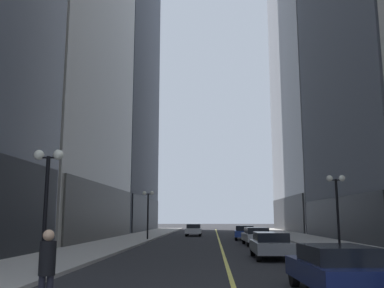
{
  "coord_description": "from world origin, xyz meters",
  "views": [
    {
      "loc": [
        -0.63,
        -4.85,
        2.06
      ],
      "look_at": [
        -1.92,
        22.88,
        6.86
      ],
      "focal_mm": 39.77,
      "sensor_mm": 36.0,
      "label": 1
    }
  ],
  "objects_px": {
    "car_navy": "(336,268)",
    "car_white": "(194,229)",
    "car_silver": "(256,236)",
    "pedestrian_in_black_coat": "(47,266)",
    "car_grey": "(270,244)",
    "street_lamp_left_far": "(148,204)",
    "car_blue": "(244,232)",
    "street_lamp_right_mid": "(337,196)",
    "street_lamp_left_near": "(47,183)"
  },
  "relations": [
    {
      "from": "car_navy",
      "to": "car_white",
      "type": "height_order",
      "value": "same"
    },
    {
      "from": "car_silver",
      "to": "pedestrian_in_black_coat",
      "type": "relative_size",
      "value": 2.43
    },
    {
      "from": "car_grey",
      "to": "street_lamp_left_far",
      "type": "height_order",
      "value": "street_lamp_left_far"
    },
    {
      "from": "car_navy",
      "to": "car_blue",
      "type": "height_order",
      "value": "same"
    },
    {
      "from": "car_white",
      "to": "car_silver",
      "type": "bearing_deg",
      "value": -71.85
    },
    {
      "from": "car_silver",
      "to": "street_lamp_left_far",
      "type": "xyz_separation_m",
      "value": [
        -9.06,
        5.71,
        2.54
      ]
    },
    {
      "from": "car_blue",
      "to": "street_lamp_right_mid",
      "type": "xyz_separation_m",
      "value": [
        4.03,
        -16.08,
        2.54
      ]
    },
    {
      "from": "car_grey",
      "to": "car_white",
      "type": "height_order",
      "value": "same"
    },
    {
      "from": "car_navy",
      "to": "street_lamp_right_mid",
      "type": "relative_size",
      "value": 0.97
    },
    {
      "from": "street_lamp_left_near",
      "to": "pedestrian_in_black_coat",
      "type": "bearing_deg",
      "value": -67.62
    },
    {
      "from": "car_blue",
      "to": "street_lamp_left_near",
      "type": "distance_m",
      "value": 27.41
    },
    {
      "from": "car_grey",
      "to": "street_lamp_left_near",
      "type": "height_order",
      "value": "street_lamp_left_near"
    },
    {
      "from": "car_blue",
      "to": "pedestrian_in_black_coat",
      "type": "distance_m",
      "value": 32.19
    },
    {
      "from": "car_silver",
      "to": "street_lamp_left_near",
      "type": "xyz_separation_m",
      "value": [
        -9.06,
        -18.15,
        2.54
      ]
    },
    {
      "from": "car_silver",
      "to": "pedestrian_in_black_coat",
      "type": "distance_m",
      "value": 24.77
    },
    {
      "from": "car_blue",
      "to": "street_lamp_left_near",
      "type": "xyz_separation_m",
      "value": [
        -8.77,
        -25.85,
        2.54
      ]
    },
    {
      "from": "car_blue",
      "to": "street_lamp_left_far",
      "type": "bearing_deg",
      "value": -167.27
    },
    {
      "from": "car_white",
      "to": "street_lamp_left_far",
      "type": "distance_m",
      "value": 11.6
    },
    {
      "from": "street_lamp_left_far",
      "to": "car_white",
      "type": "bearing_deg",
      "value": 71.03
    },
    {
      "from": "car_navy",
      "to": "street_lamp_right_mid",
      "type": "height_order",
      "value": "street_lamp_right_mid"
    },
    {
      "from": "car_navy",
      "to": "street_lamp_left_far",
      "type": "height_order",
      "value": "street_lamp_left_far"
    },
    {
      "from": "car_navy",
      "to": "street_lamp_left_far",
      "type": "xyz_separation_m",
      "value": [
        -9.09,
        26.52,
        2.54
      ]
    },
    {
      "from": "car_navy",
      "to": "pedestrian_in_black_coat",
      "type": "relative_size",
      "value": 2.37
    },
    {
      "from": "car_navy",
      "to": "car_silver",
      "type": "xyz_separation_m",
      "value": [
        -0.03,
        20.8,
        -0.0
      ]
    },
    {
      "from": "car_silver",
      "to": "car_blue",
      "type": "distance_m",
      "value": 7.7
    },
    {
      "from": "street_lamp_left_far",
      "to": "street_lamp_right_mid",
      "type": "distance_m",
      "value": 19.04
    },
    {
      "from": "car_navy",
      "to": "car_blue",
      "type": "distance_m",
      "value": 28.5
    },
    {
      "from": "street_lamp_left_near",
      "to": "car_white",
      "type": "bearing_deg",
      "value": 83.93
    },
    {
      "from": "car_blue",
      "to": "street_lamp_right_mid",
      "type": "bearing_deg",
      "value": -75.93
    },
    {
      "from": "car_grey",
      "to": "car_white",
      "type": "xyz_separation_m",
      "value": [
        -5.04,
        26.94,
        0.0
      ]
    },
    {
      "from": "car_silver",
      "to": "street_lamp_right_mid",
      "type": "xyz_separation_m",
      "value": [
        3.74,
        -8.38,
        2.54
      ]
    },
    {
      "from": "car_navy",
      "to": "car_silver",
      "type": "height_order",
      "value": "same"
    },
    {
      "from": "street_lamp_left_near",
      "to": "street_lamp_left_far",
      "type": "bearing_deg",
      "value": 90.0
    },
    {
      "from": "car_blue",
      "to": "street_lamp_left_far",
      "type": "relative_size",
      "value": 0.94
    },
    {
      "from": "pedestrian_in_black_coat",
      "to": "car_white",
      "type": "bearing_deg",
      "value": 88.1
    },
    {
      "from": "car_grey",
      "to": "car_silver",
      "type": "bearing_deg",
      "value": 88.11
    },
    {
      "from": "car_blue",
      "to": "street_lamp_right_mid",
      "type": "height_order",
      "value": "street_lamp_right_mid"
    },
    {
      "from": "car_navy",
      "to": "pedestrian_in_black_coat",
      "type": "height_order",
      "value": "pedestrian_in_black_coat"
    },
    {
      "from": "car_white",
      "to": "street_lamp_left_near",
      "type": "relative_size",
      "value": 1.03
    },
    {
      "from": "street_lamp_left_near",
      "to": "street_lamp_left_far",
      "type": "height_order",
      "value": "same"
    },
    {
      "from": "car_white",
      "to": "car_grey",
      "type": "bearing_deg",
      "value": -79.41
    },
    {
      "from": "car_silver",
      "to": "car_blue",
      "type": "relative_size",
      "value": 1.05
    },
    {
      "from": "street_lamp_left_far",
      "to": "street_lamp_right_mid",
      "type": "height_order",
      "value": "same"
    },
    {
      "from": "car_navy",
      "to": "pedestrian_in_black_coat",
      "type": "bearing_deg",
      "value": -155.8
    },
    {
      "from": "street_lamp_left_far",
      "to": "car_navy",
      "type": "bearing_deg",
      "value": -71.08
    },
    {
      "from": "pedestrian_in_black_coat",
      "to": "street_lamp_left_far",
      "type": "xyz_separation_m",
      "value": [
        -2.34,
        29.55,
        2.19
      ]
    },
    {
      "from": "car_navy",
      "to": "street_lamp_left_near",
      "type": "distance_m",
      "value": 9.81
    },
    {
      "from": "pedestrian_in_black_coat",
      "to": "street_lamp_right_mid",
      "type": "distance_m",
      "value": 18.79
    },
    {
      "from": "street_lamp_left_near",
      "to": "street_lamp_left_far",
      "type": "xyz_separation_m",
      "value": [
        0.0,
        23.87,
        0.0
      ]
    },
    {
      "from": "car_silver",
      "to": "car_grey",
      "type": "bearing_deg",
      "value": -91.89
    }
  ]
}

